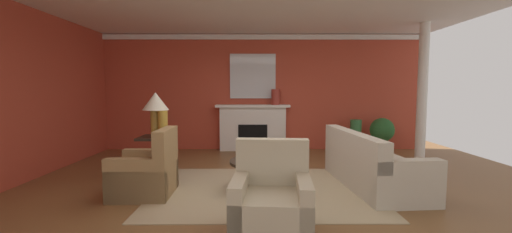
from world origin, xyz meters
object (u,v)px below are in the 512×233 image
at_px(table_lamp, 156,106).
at_px(mantel_mirror, 253,76).
at_px(coffee_table, 263,168).
at_px(armchair_facing_fireplace, 272,204).
at_px(potted_plant, 382,132).
at_px(sofa, 371,167).
at_px(vase_mantel_right, 275,97).
at_px(armchair_near_window, 147,174).
at_px(vase_on_side_table, 163,124).
at_px(vase_tall_corner, 356,136).
at_px(side_table, 157,154).
at_px(fireplace, 253,129).

bearing_deg(table_lamp, mantel_mirror, 57.29).
relative_size(coffee_table, table_lamp, 1.33).
bearing_deg(coffee_table, armchair_facing_fireplace, -88.19).
relative_size(coffee_table, potted_plant, 1.20).
height_order(sofa, vase_mantel_right, vase_mantel_right).
distance_m(sofa, armchair_near_window, 3.36).
relative_size(table_lamp, vase_on_side_table, 1.68).
xyz_separation_m(armchair_facing_fireplace, vase_tall_corner, (2.22, 4.30, 0.09)).
bearing_deg(table_lamp, potted_plant, 23.75).
bearing_deg(side_table, potted_plant, 23.75).
relative_size(vase_tall_corner, potted_plant, 0.95).
xyz_separation_m(fireplace, mantel_mirror, (0.00, 0.12, 1.29)).
relative_size(mantel_mirror, potted_plant, 1.34).
bearing_deg(coffee_table, potted_plant, 44.36).
height_order(fireplace, vase_on_side_table, vase_on_side_table).
bearing_deg(vase_mantel_right, table_lamp, -132.63).
xyz_separation_m(mantel_mirror, coffee_table, (0.17, -3.29, -1.49)).
relative_size(fireplace, vase_on_side_table, 4.02).
distance_m(armchair_facing_fireplace, side_table, 2.86).
distance_m(vase_on_side_table, vase_mantel_right, 3.23).
xyz_separation_m(mantel_mirror, sofa, (1.85, -3.08, -1.52)).
relative_size(sofa, vase_tall_corner, 2.75).
xyz_separation_m(table_lamp, potted_plant, (4.67, 2.05, -0.73)).
bearing_deg(potted_plant, armchair_facing_fireplace, -123.62).
bearing_deg(vase_on_side_table, mantel_mirror, 60.89).
bearing_deg(sofa, armchair_near_window, -172.64).
xyz_separation_m(coffee_table, vase_on_side_table, (-1.65, 0.63, 0.59)).
bearing_deg(side_table, table_lamp, 90.00).
bearing_deg(coffee_table, vase_tall_corner, 51.68).
xyz_separation_m(side_table, vase_mantel_right, (2.18, 2.37, 0.91)).
xyz_separation_m(armchair_facing_fireplace, table_lamp, (-1.85, 2.19, 0.92)).
relative_size(coffee_table, vase_mantel_right, 2.67).
bearing_deg(potted_plant, vase_mantel_right, 172.80).
distance_m(coffee_table, table_lamp, 2.14).
height_order(sofa, table_lamp, table_lamp).
xyz_separation_m(armchair_near_window, coffee_table, (1.65, 0.22, 0.03)).
height_order(coffee_table, potted_plant, potted_plant).
distance_m(vase_mantel_right, potted_plant, 2.64).
bearing_deg(sofa, vase_mantel_right, 114.00).
xyz_separation_m(side_table, table_lamp, (0.00, 0.00, 0.82)).
xyz_separation_m(mantel_mirror, armchair_near_window, (-1.48, -3.51, -1.51)).
height_order(mantel_mirror, potted_plant, mantel_mirror).
height_order(sofa, armchair_facing_fireplace, armchair_facing_fireplace).
height_order(table_lamp, vase_on_side_table, table_lamp).
xyz_separation_m(mantel_mirror, vase_mantel_right, (0.55, -0.17, -0.51)).
relative_size(fireplace, potted_plant, 2.16).
relative_size(armchair_near_window, armchair_facing_fireplace, 1.00).
bearing_deg(sofa, table_lamp, 171.13).
bearing_deg(armchair_near_window, armchair_facing_fireplace, -35.55).
bearing_deg(armchair_facing_fireplace, vase_tall_corner, 62.73).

